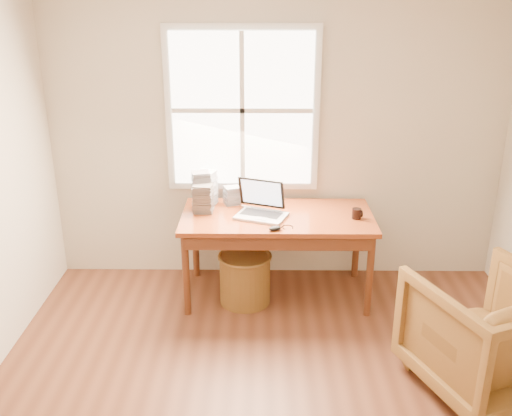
{
  "coord_description": "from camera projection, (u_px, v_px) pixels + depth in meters",
  "views": [
    {
      "loc": [
        -0.13,
        -2.63,
        2.51
      ],
      "look_at": [
        -0.18,
        1.65,
        0.87
      ],
      "focal_mm": 40.0,
      "sensor_mm": 36.0,
      "label": 1
    }
  ],
  "objects": [
    {
      "name": "desk",
      "position": [
        277.0,
        217.0,
        4.77
      ],
      "size": [
        1.6,
        0.8,
        0.04
      ],
      "primitive_type": "cube",
      "color": "brown",
      "rests_on": "room_shell"
    },
    {
      "name": "cd_stack_a",
      "position": [
        206.0,
        188.0,
        4.94
      ],
      "size": [
        0.19,
        0.18,
        0.31
      ],
      "primitive_type": "cube",
      "rotation": [
        0.0,
        0.0,
        -0.3
      ],
      "color": "silver",
      "rests_on": "desk"
    },
    {
      "name": "mouse",
      "position": [
        275.0,
        228.0,
        4.45
      ],
      "size": [
        0.12,
        0.09,
        0.03
      ],
      "primitive_type": "ellipsoid",
      "rotation": [
        0.0,
        0.0,
        0.36
      ],
      "color": "black",
      "rests_on": "desk"
    },
    {
      "name": "armchair",
      "position": [
        487.0,
        333.0,
        3.74
      ],
      "size": [
        1.14,
        1.15,
        0.81
      ],
      "primitive_type": "imported",
      "rotation": [
        0.0,
        0.0,
        3.53
      ],
      "color": "brown",
      "rests_on": "room_shell"
    },
    {
      "name": "room_shell",
      "position": [
        282.0,
        229.0,
        3.04
      ],
      "size": [
        4.04,
        4.54,
        2.64
      ],
      "color": "brown",
      "rests_on": "ground"
    },
    {
      "name": "coffee_mug",
      "position": [
        357.0,
        214.0,
        4.67
      ],
      "size": [
        0.1,
        0.1,
        0.09
      ],
      "primitive_type": "cylinder",
      "rotation": [
        0.0,
        0.0,
        0.34
      ],
      "color": "black",
      "rests_on": "desk"
    },
    {
      "name": "laptop",
      "position": [
        261.0,
        199.0,
        4.66
      ],
      "size": [
        0.55,
        0.57,
        0.32
      ],
      "primitive_type": null,
      "rotation": [
        0.0,
        0.0,
        -0.36
      ],
      "color": "silver",
      "rests_on": "desk"
    },
    {
      "name": "cd_stack_d",
      "position": [
        232.0,
        195.0,
        4.98
      ],
      "size": [
        0.16,
        0.15,
        0.16
      ],
      "primitive_type": "cube",
      "rotation": [
        0.0,
        0.0,
        0.39
      ],
      "color": "#B4BAC0",
      "rests_on": "desk"
    },
    {
      "name": "wicker_stool",
      "position": [
        245.0,
        279.0,
        4.84
      ],
      "size": [
        0.5,
        0.5,
        0.43
      ],
      "primitive_type": "cylinder",
      "rotation": [
        0.0,
        0.0,
        -0.18
      ],
      "color": "brown",
      "rests_on": "room_shell"
    },
    {
      "name": "cd_stack_c",
      "position": [
        201.0,
        190.0,
        4.87
      ],
      "size": [
        0.17,
        0.16,
        0.32
      ],
      "primitive_type": "cube",
      "rotation": [
        0.0,
        0.0,
        0.25
      ],
      "color": "gray",
      "rests_on": "desk"
    },
    {
      "name": "cd_stack_b",
      "position": [
        203.0,
        198.0,
        4.79
      ],
      "size": [
        0.17,
        0.15,
        0.24
      ],
      "primitive_type": "cube",
      "rotation": [
        0.0,
        0.0,
        -0.07
      ],
      "color": "#28272C",
      "rests_on": "desk"
    }
  ]
}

